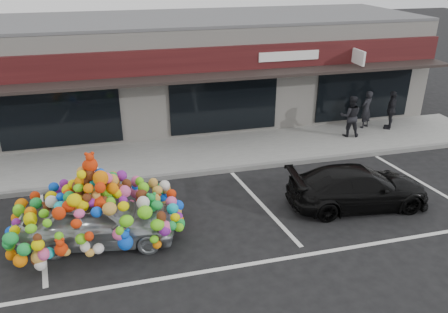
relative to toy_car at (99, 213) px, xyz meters
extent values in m
plane|color=black|center=(1.69, 0.46, -0.80)|extent=(90.00, 90.00, 0.00)
cube|color=silver|center=(1.69, 8.96, 1.30)|extent=(24.00, 6.00, 4.20)
cube|color=#59595B|center=(1.69, 8.96, 3.45)|extent=(24.00, 6.00, 0.12)
cube|color=#350E10|center=(1.69, 5.88, 2.35)|extent=(24.00, 0.18, 0.90)
cube|color=black|center=(1.69, 5.36, 1.85)|extent=(24.00, 1.20, 0.10)
cube|color=white|center=(9.89, 5.41, 2.25)|extent=(0.08, 0.95, 0.55)
cube|color=white|center=(7.19, 5.76, 2.35)|extent=(2.40, 0.04, 0.35)
cube|color=black|center=(-1.31, 5.93, 0.65)|extent=(4.20, 0.12, 2.30)
cube|color=black|center=(4.69, 5.93, 0.65)|extent=(4.20, 0.12, 2.30)
cube|color=black|center=(10.69, 5.93, 0.65)|extent=(4.20, 0.12, 2.30)
cube|color=gray|center=(1.69, 4.46, -0.72)|extent=(26.00, 3.00, 0.15)
cube|color=slate|center=(1.69, 2.96, -0.72)|extent=(26.00, 0.18, 0.16)
cube|color=silver|center=(-1.51, 0.66, -0.79)|extent=(0.73, 4.37, 0.01)
cube|color=silver|center=(4.49, 0.66, -0.79)|extent=(0.73, 4.37, 0.01)
cube|color=silver|center=(9.89, 0.66, -0.79)|extent=(0.73, 4.37, 0.01)
cube|color=silver|center=(3.69, -1.84, -0.79)|extent=(14.00, 0.12, 0.01)
imported|color=gray|center=(0.00, 0.00, -0.16)|extent=(2.08, 3.94, 1.28)
ellipsoid|color=#FF2601|center=(0.00, 0.00, 0.96)|extent=(1.37, 1.73, 0.96)
sphere|color=#FFD300|center=(1.31, -0.15, 0.15)|extent=(0.34, 0.34, 0.34)
sphere|color=#1365FF|center=(0.60, -0.83, -0.25)|extent=(0.36, 0.36, 0.36)
sphere|color=green|center=(-0.80, 0.83, -0.20)|extent=(0.30, 0.30, 0.30)
sphere|color=#E75691|center=(0.00, 0.00, 1.39)|extent=(0.32, 0.32, 0.32)
sphere|color=orange|center=(-1.13, 0.10, 0.16)|extent=(0.30, 0.30, 0.30)
imported|color=black|center=(7.13, -0.02, -0.21)|extent=(2.01, 4.18, 1.17)
imported|color=#232329|center=(10.48, 5.26, 0.13)|extent=(0.67, 0.58, 1.55)
imported|color=black|center=(9.39, 4.59, 0.16)|extent=(0.94, 0.83, 1.62)
imported|color=#2A262C|center=(11.39, 4.91, 0.14)|extent=(0.96, 0.89, 1.58)
camera|label=1|loc=(0.74, -9.67, 5.78)|focal=35.00mm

